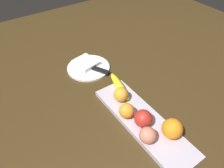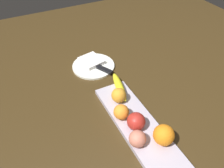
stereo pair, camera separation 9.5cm
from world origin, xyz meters
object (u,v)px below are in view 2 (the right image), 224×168
apple (137,121)px  knife (102,69)px  orange_near_banana (164,135)px  orange_center (119,95)px  dinner_plate (93,66)px  banana (119,87)px  folded_napkin (91,61)px  fruit_tray (137,124)px  peach (137,139)px  orange_near_apple (121,112)px

apple → knife: apple is taller
apple → orange_near_banana: (-0.09, -0.05, 0.00)m
orange_center → dinner_plate: (0.29, -0.01, -0.05)m
knife → banana: bearing=153.1°
orange_near_banana → orange_center: orange_near_banana is taller
folded_napkin → orange_center: bearing=178.7°
banana → folded_napkin: bearing=18.3°
fruit_tray → peach: (-0.08, 0.05, 0.04)m
orange_near_apple → knife: (0.32, -0.07, -0.03)m
banana → folded_napkin: banana is taller
orange_near_banana → dinner_plate: bearing=3.9°
dinner_plate → peach: bearing=174.4°
apple → orange_center: apple is taller
orange_center → peach: orange_center is taller
orange_center → dinner_plate: 0.29m
banana → peach: size_ratio=3.02×
orange_center → dinner_plate: bearing=-1.4°
fruit_tray → orange_near_apple: orange_near_apple is taller
peach → orange_near_apple: bearing=-3.6°
apple → orange_center: size_ratio=1.10×
orange_near_banana → dinner_plate: size_ratio=0.34×
orange_center → knife: bearing=-7.7°
folded_napkin → orange_near_banana: bearing=-176.2°
fruit_tray → banana: banana is taller
banana → knife: 0.18m
orange_center → dinner_plate: size_ratio=0.29×
banana → peach: (-0.27, 0.08, 0.01)m
apple → folded_napkin: bearing=-1.7°
fruit_tray → orange_near_banana: orange_near_banana is taller
peach → orange_near_banana: bearing=-110.1°
folded_napkin → knife: folded_napkin is taller
apple → folded_napkin: apple is taller
dinner_plate → fruit_tray: bearing=-180.0°
fruit_tray → peach: bearing=147.7°
orange_near_banana → folded_napkin: (0.56, 0.04, -0.04)m
orange_center → folded_napkin: 0.32m
dinner_plate → apple: bearing=178.2°
dinner_plate → knife: bearing=-154.6°
fruit_tray → orange_near_banana: size_ratio=6.42×
fruit_tray → banana: bearing=-8.1°
fruit_tray → dinner_plate: fruit_tray is taller
orange_near_banana → peach: 0.09m
orange_near_banana → peach: orange_near_banana is taller
folded_napkin → banana: bearing=-173.8°
banana → fruit_tray: bearing=-176.1°
folded_napkin → peach: bearing=174.7°
fruit_tray → orange_center: size_ratio=7.64×
knife → orange_center: bearing=144.4°
orange_near_apple → folded_napkin: orange_near_apple is taller
apple → peach: bearing=151.1°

